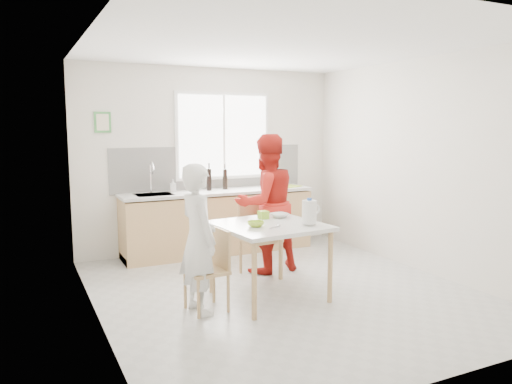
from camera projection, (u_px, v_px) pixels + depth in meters
ground at (283, 291)px, 5.63m from camera, size 4.50×4.50×0.00m
room_shell at (284, 145)px, 5.41m from camera, size 4.50×4.50×4.50m
window at (223, 136)px, 7.48m from camera, size 1.50×0.06×1.30m
backsplash at (211, 168)px, 7.47m from camera, size 3.00×0.02×0.65m
picture_frame at (103, 122)px, 6.70m from camera, size 0.22×0.03×0.28m
kitchen_counter at (218, 224)px, 7.31m from camera, size 2.84×0.64×1.37m
dining_table at (269, 232)px, 5.34m from camera, size 1.15×1.15×0.81m
chair_left at (212, 266)px, 5.03m from camera, size 0.41×0.41×0.82m
chair_far at (257, 234)px, 6.25m from camera, size 0.46×0.46×0.92m
person_white at (198, 239)px, 4.92m from camera, size 0.41×0.58×1.50m
person_red at (266, 204)px, 6.30m from camera, size 0.91×0.74×1.75m
bowl_green at (256, 224)px, 5.18m from camera, size 0.19×0.19×0.06m
bowl_white at (280, 215)px, 5.69m from camera, size 0.22×0.22×0.05m
milk_jug at (310, 212)px, 5.24m from camera, size 0.21×0.15×0.27m
green_box at (263, 215)px, 5.61m from camera, size 0.11×0.11×0.09m
spoon at (274, 227)px, 5.10m from camera, size 0.15×0.08×0.01m
cutting_board at (289, 186)px, 7.68m from camera, size 0.42×0.36×0.01m
wine_bottle_a at (209, 179)px, 7.22m from camera, size 0.07×0.07×0.32m
wine_bottle_b at (225, 179)px, 7.36m from camera, size 0.07×0.07×0.30m
jar_amber at (226, 184)px, 7.39m from camera, size 0.06×0.06×0.16m
soap_bottle at (173, 186)px, 7.07m from camera, size 0.10×0.10×0.18m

